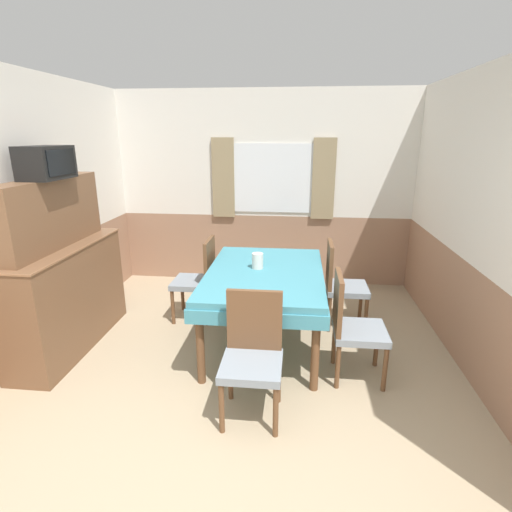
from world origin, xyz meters
TOP-DOWN VIEW (x-y plane):
  - ground_plane at (0.00, 0.00)m, footprint 16.00×16.00m
  - wall_back at (0.01, 3.68)m, footprint 4.36×0.09m
  - wall_left at (-2.00, 1.83)m, footprint 0.05×4.06m
  - wall_right at (2.00, 1.83)m, footprint 0.05×4.06m
  - dining_table at (0.17, 1.86)m, footprint 1.14×1.65m
  - chair_left_far at (-0.61, 2.37)m, footprint 0.44×0.44m
  - chair_right_far at (0.96, 2.37)m, footprint 0.44×0.44m
  - chair_right_near at (0.96, 1.36)m, footprint 0.44×0.44m
  - chair_head_near at (0.17, 0.82)m, footprint 0.44×0.44m
  - sideboard at (-1.75, 1.62)m, footprint 0.46×1.54m
  - tv at (-1.72, 1.58)m, footprint 0.29×0.49m
  - vase at (0.09, 1.94)m, footprint 0.11×0.11m

SIDE VIEW (x-z plane):
  - ground_plane at x=0.00m, z-range 0.00..0.00m
  - chair_left_far at x=-0.61m, z-range 0.03..0.97m
  - chair_right_far at x=0.96m, z-range 0.03..0.97m
  - chair_right_near at x=0.96m, z-range 0.03..0.97m
  - chair_head_near at x=0.17m, z-range 0.03..0.97m
  - dining_table at x=0.17m, z-range 0.28..1.05m
  - sideboard at x=-1.75m, z-range -0.12..1.54m
  - vase at x=0.09m, z-range 0.77..0.92m
  - wall_left at x=-2.00m, z-range 0.00..2.60m
  - wall_right at x=2.00m, z-range 0.00..2.60m
  - wall_back at x=0.01m, z-range 0.01..2.61m
  - tv at x=-1.72m, z-range 1.66..1.94m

